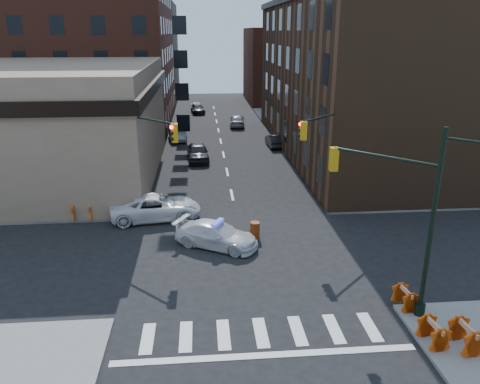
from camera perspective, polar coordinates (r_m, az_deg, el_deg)
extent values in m
plane|color=black|center=(25.42, 0.58, -7.82)|extent=(140.00, 140.00, 0.00)
cube|color=gray|center=(60.20, -25.18, 6.29)|extent=(34.00, 54.50, 0.15)
cube|color=gray|center=(61.86, 19.40, 7.31)|extent=(34.00, 54.50, 0.15)
cube|color=#937960|center=(42.37, -25.52, 7.70)|extent=(22.00, 22.00, 9.00)
cube|color=#58281B|center=(64.68, -20.59, 18.34)|extent=(25.00, 25.00, 24.00)
cube|color=#482F1D|center=(47.79, 14.03, 13.09)|extent=(14.00, 34.00, 14.00)
cube|color=brown|center=(85.77, -14.75, 16.09)|extent=(20.00, 18.00, 16.00)
cube|color=#58281B|center=(82.38, 6.68, 15.07)|extent=(16.00, 16.00, 12.00)
cylinder|color=black|center=(19.99, 22.31, -3.98)|extent=(0.20, 0.20, 8.00)
cylinder|color=black|center=(21.65, 21.05, -13.18)|extent=(0.44, 0.44, 0.50)
cylinder|color=black|center=(19.94, 17.10, 4.16)|extent=(3.27, 3.27, 0.12)
cube|color=#BF8C0C|center=(21.00, 11.36, 3.95)|extent=(0.35, 0.35, 1.05)
sphere|color=#FF0C05|center=(21.10, 11.72, 4.98)|extent=(0.22, 0.22, 0.22)
sphere|color=black|center=(21.18, 11.66, 4.11)|extent=(0.22, 0.22, 0.22)
sphere|color=black|center=(21.27, 11.60, 3.26)|extent=(0.22, 0.22, 0.22)
cylinder|color=black|center=(18.68, 27.16, 5.42)|extent=(1.91, 1.91, 0.10)
cylinder|color=black|center=(30.15, -13.58, 4.41)|extent=(0.20, 0.20, 8.00)
cylinder|color=black|center=(31.27, -13.05, -2.25)|extent=(0.44, 0.44, 0.50)
cylinder|color=black|center=(27.88, -11.16, 8.69)|extent=(3.27, 3.27, 0.12)
cube|color=#BF8C0C|center=(26.29, -7.97, 7.14)|extent=(0.35, 0.35, 1.05)
sphere|color=#FF0C05|center=(26.07, -8.36, 7.81)|extent=(0.22, 0.22, 0.22)
sphere|color=black|center=(26.14, -8.33, 7.10)|extent=(0.22, 0.22, 0.22)
sphere|color=black|center=(26.21, -8.29, 6.40)|extent=(0.22, 0.22, 0.22)
cylinder|color=black|center=(31.12, 12.09, 4.97)|extent=(0.20, 0.20, 8.00)
cylinder|color=black|center=(32.21, 11.63, -1.51)|extent=(0.44, 0.44, 0.50)
cylinder|color=black|center=(28.69, 10.26, 9.03)|extent=(3.27, 3.27, 0.12)
cube|color=#BF8C0C|center=(26.88, 7.75, 7.41)|extent=(0.35, 0.35, 1.05)
sphere|color=#FF0C05|center=(26.93, 7.39, 8.21)|extent=(0.22, 0.22, 0.22)
sphere|color=black|center=(26.99, 7.36, 7.52)|extent=(0.22, 0.22, 0.22)
sphere|color=black|center=(27.06, 7.33, 6.84)|extent=(0.22, 0.22, 0.22)
cylinder|color=black|center=(50.54, 6.31, 7.45)|extent=(0.24, 0.24, 2.60)
sphere|color=#875613|center=(50.18, 6.40, 9.74)|extent=(3.00, 3.00, 3.00)
cylinder|color=black|center=(58.28, 4.81, 9.03)|extent=(0.24, 0.24, 2.60)
sphere|color=#875613|center=(57.96, 4.87, 11.03)|extent=(3.00, 3.00, 3.00)
imported|color=white|center=(26.28, -2.89, -5.23)|extent=(5.13, 3.97, 1.39)
imported|color=white|center=(30.47, -10.23, -1.82)|extent=(6.04, 3.38, 1.59)
imported|color=black|center=(43.87, -5.17, 4.86)|extent=(2.19, 4.86, 1.62)
imported|color=gray|center=(52.72, -7.62, 7.15)|extent=(2.30, 4.99, 1.58)
imported|color=black|center=(70.22, -5.17, 10.07)|extent=(2.29, 4.72, 1.32)
imported|color=black|center=(49.29, 4.23, 6.27)|extent=(1.53, 4.00, 1.30)
imported|color=#999BA1|center=(60.09, -0.35, 8.74)|extent=(2.17, 4.66, 1.54)
imported|color=black|center=(34.07, -17.96, 0.04)|extent=(0.63, 0.47, 1.58)
imported|color=black|center=(30.98, -15.64, -1.29)|extent=(0.94, 0.74, 1.91)
imported|color=#212832|center=(33.20, -20.93, -0.65)|extent=(1.02, 1.02, 1.74)
cylinder|color=#ED360B|center=(27.35, 1.83, -4.67)|extent=(0.65, 0.65, 0.99)
cylinder|color=#E45D0A|center=(30.67, -7.90, -2.25)|extent=(0.62, 0.62, 0.90)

